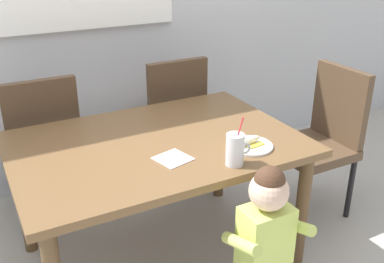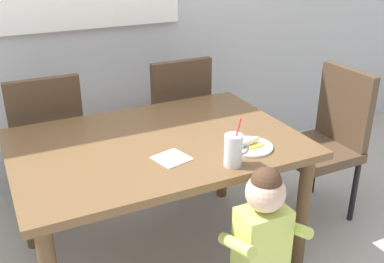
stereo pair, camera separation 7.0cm
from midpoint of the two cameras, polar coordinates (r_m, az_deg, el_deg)
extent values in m
plane|color=#B7B2A8|center=(2.68, -3.25, -15.53)|extent=(24.00, 24.00, 0.00)
cube|color=brown|center=(2.30, -3.66, -1.60)|extent=(1.44, 1.00, 0.04)
cylinder|color=brown|center=(2.47, 14.64, -10.24)|extent=(0.07, 0.07, 0.70)
cylinder|color=brown|center=(2.71, -19.75, -7.67)|extent=(0.07, 0.07, 0.70)
cylinder|color=brown|center=(3.06, 4.59, -2.49)|extent=(0.07, 0.07, 0.70)
cube|color=#4C3826|center=(3.01, -17.42, -1.87)|extent=(0.44, 0.44, 0.06)
cube|color=#4C3826|center=(2.72, -17.38, 1.60)|extent=(0.42, 0.05, 0.48)
cylinder|color=black|center=(3.31, -14.26, -3.71)|extent=(0.04, 0.04, 0.42)
cylinder|color=black|center=(3.27, -20.75, -4.95)|extent=(0.04, 0.04, 0.42)
cylinder|color=black|center=(2.98, -12.62, -6.79)|extent=(0.04, 0.04, 0.42)
cylinder|color=black|center=(2.94, -19.85, -8.23)|extent=(0.04, 0.04, 0.42)
cube|color=#4C3826|center=(3.23, -2.14, 1.06)|extent=(0.44, 0.44, 0.06)
cube|color=#4C3826|center=(2.96, -0.63, 4.53)|extent=(0.42, 0.05, 0.48)
cylinder|color=black|center=(3.56, -0.54, -0.91)|extent=(0.04, 0.04, 0.42)
cylinder|color=black|center=(3.43, -6.28, -2.08)|extent=(0.04, 0.04, 0.42)
cylinder|color=black|center=(3.25, 2.36, -3.43)|extent=(0.04, 0.04, 0.42)
cylinder|color=black|center=(3.11, -3.84, -4.84)|extent=(0.04, 0.04, 0.42)
cube|color=#4C3826|center=(2.93, 16.03, -2.45)|extent=(0.44, 0.44, 0.06)
cube|color=#4C3826|center=(2.96, 19.54, 3.05)|extent=(0.05, 0.42, 0.48)
cylinder|color=black|center=(3.05, 10.50, -5.81)|extent=(0.04, 0.04, 0.42)
cylinder|color=black|center=(2.81, 15.08, -9.18)|extent=(0.04, 0.04, 0.42)
cylinder|color=black|center=(3.27, 15.90, -4.23)|extent=(0.04, 0.04, 0.42)
cylinder|color=black|center=(3.04, 20.58, -7.16)|extent=(0.04, 0.04, 0.42)
cube|color=#C6DB66|center=(2.03, 9.90, -13.34)|extent=(0.22, 0.15, 0.30)
sphere|color=beige|center=(1.89, 10.40, -7.66)|extent=(0.17, 0.17, 0.17)
sphere|color=#472D1E|center=(1.87, 10.50, -6.44)|extent=(0.13, 0.13, 0.13)
cylinder|color=#C6DB66|center=(1.93, 6.81, -14.17)|extent=(0.05, 0.24, 0.13)
cylinder|color=#C6DB66|center=(2.07, 13.51, -11.77)|extent=(0.05, 0.24, 0.13)
cylinder|color=silver|center=(2.02, 6.26, -2.40)|extent=(0.08, 0.08, 0.15)
cylinder|color=#8C6647|center=(2.04, 6.23, -3.15)|extent=(0.07, 0.07, 0.08)
torus|color=silver|center=(2.06, 7.63, -2.27)|extent=(0.06, 0.01, 0.06)
cylinder|color=#E5333F|center=(2.00, 6.64, -0.69)|extent=(0.01, 0.08, 0.21)
cylinder|color=white|center=(2.23, 8.21, -1.94)|extent=(0.23, 0.23, 0.01)
ellipsoid|color=#F4EAC6|center=(2.21, 7.84, -1.32)|extent=(0.17, 0.06, 0.04)
cube|color=yellow|center=(2.21, 8.99, -1.86)|extent=(0.09, 0.04, 0.01)
cube|color=yellow|center=(2.26, 7.61, -1.24)|extent=(0.09, 0.04, 0.01)
cylinder|color=yellow|center=(2.16, 6.35, -0.98)|extent=(0.02, 0.01, 0.03)
cube|color=silver|center=(2.10, -1.66, -3.43)|extent=(0.18, 0.18, 0.00)
camera|label=1|loc=(0.04, -89.10, 0.40)|focal=41.88mm
camera|label=2|loc=(0.04, 90.90, -0.40)|focal=41.88mm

